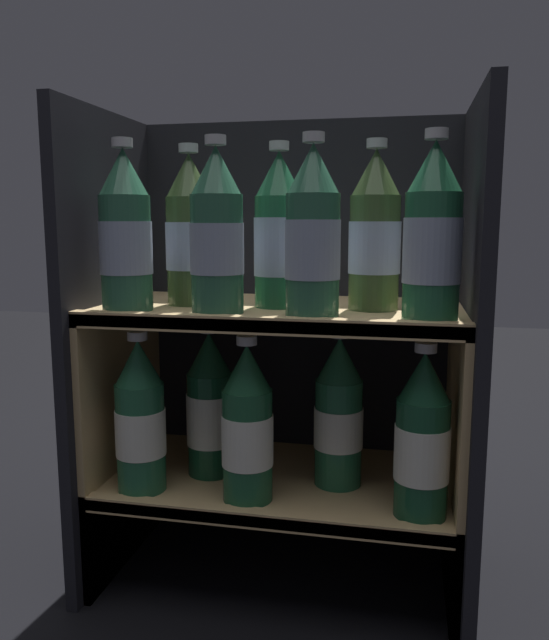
% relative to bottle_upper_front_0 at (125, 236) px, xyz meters
% --- Properties ---
extents(ground_plane, '(6.00, 6.00, 0.00)m').
position_rel_bottle_upper_front_0_xyz_m(ground_plane, '(0.22, -0.06, -0.60)').
color(ground_plane, black).
extents(fridge_back_wall, '(0.63, 0.02, 0.80)m').
position_rel_bottle_upper_front_0_xyz_m(fridge_back_wall, '(0.22, 0.27, -0.20)').
color(fridge_back_wall, black).
rests_on(fridge_back_wall, ground_plane).
extents(fridge_side_left, '(0.02, 0.36, 0.80)m').
position_rel_bottle_upper_front_0_xyz_m(fridge_side_left, '(-0.08, 0.10, -0.20)').
color(fridge_side_left, black).
rests_on(fridge_side_left, ground_plane).
extents(fridge_side_right, '(0.02, 0.36, 0.80)m').
position_rel_bottle_upper_front_0_xyz_m(fridge_side_right, '(0.53, 0.10, -0.20)').
color(fridge_side_right, black).
rests_on(fridge_side_right, ground_plane).
extents(shelf_lower, '(0.59, 0.32, 0.19)m').
position_rel_bottle_upper_front_0_xyz_m(shelf_lower, '(0.22, 0.09, -0.45)').
color(shelf_lower, tan).
rests_on(shelf_lower, ground_plane).
extents(shelf_upper, '(0.59, 0.32, 0.49)m').
position_rel_bottle_upper_front_0_xyz_m(shelf_upper, '(0.22, 0.09, -0.24)').
color(shelf_upper, tan).
rests_on(shelf_upper, ground_plane).
extents(bottle_upper_front_0, '(0.08, 0.08, 0.26)m').
position_rel_bottle_upper_front_0_xyz_m(bottle_upper_front_0, '(0.00, 0.00, 0.00)').
color(bottle_upper_front_0, '#285B42').
rests_on(bottle_upper_front_0, shelf_upper).
extents(bottle_upper_front_1, '(0.08, 0.08, 0.26)m').
position_rel_bottle_upper_front_0_xyz_m(bottle_upper_front_1, '(0.15, 0.00, 0.00)').
color(bottle_upper_front_1, '#285B42').
rests_on(bottle_upper_front_1, shelf_upper).
extents(bottle_upper_front_2, '(0.08, 0.08, 0.26)m').
position_rel_bottle_upper_front_0_xyz_m(bottle_upper_front_2, '(0.29, -0.00, -0.00)').
color(bottle_upper_front_2, '#285B42').
rests_on(bottle_upper_front_2, shelf_upper).
extents(bottle_upper_front_3, '(0.08, 0.08, 0.26)m').
position_rel_bottle_upper_front_0_xyz_m(bottle_upper_front_3, '(0.46, -0.00, -0.00)').
color(bottle_upper_front_3, '#1E5638').
rests_on(bottle_upper_front_3, shelf_upper).
extents(bottle_upper_back_0, '(0.08, 0.08, 0.26)m').
position_rel_bottle_upper_front_0_xyz_m(bottle_upper_back_0, '(0.07, 0.09, 0.00)').
color(bottle_upper_back_0, '#384C28').
rests_on(bottle_upper_back_0, shelf_upper).
extents(bottle_upper_back_1, '(0.08, 0.08, 0.26)m').
position_rel_bottle_upper_front_0_xyz_m(bottle_upper_back_1, '(0.22, 0.09, -0.00)').
color(bottle_upper_back_1, '#1E5638').
rests_on(bottle_upper_back_1, shelf_upper).
extents(bottle_upper_back_2, '(0.08, 0.08, 0.26)m').
position_rel_bottle_upper_front_0_xyz_m(bottle_upper_back_2, '(0.38, 0.09, 0.00)').
color(bottle_upper_back_2, '#384C28').
rests_on(bottle_upper_back_2, shelf_upper).
extents(bottle_lower_front_0, '(0.08, 0.08, 0.26)m').
position_rel_bottle_upper_front_0_xyz_m(bottle_lower_front_0, '(0.01, -0.00, -0.30)').
color(bottle_lower_front_0, '#1E5638').
rests_on(bottle_lower_front_0, shelf_lower).
extents(bottle_lower_front_1, '(0.08, 0.08, 0.26)m').
position_rel_bottle_upper_front_0_xyz_m(bottle_lower_front_1, '(0.19, 0.00, -0.30)').
color(bottle_lower_front_1, '#194C2D').
rests_on(bottle_lower_front_1, shelf_lower).
extents(bottle_lower_front_2, '(0.08, 0.08, 0.26)m').
position_rel_bottle_upper_front_0_xyz_m(bottle_lower_front_2, '(0.46, -0.00, -0.30)').
color(bottle_lower_front_2, '#144228').
rests_on(bottle_lower_front_2, shelf_lower).
extents(bottle_lower_back_0, '(0.08, 0.08, 0.26)m').
position_rel_bottle_upper_front_0_xyz_m(bottle_lower_back_0, '(0.10, 0.09, -0.30)').
color(bottle_lower_back_0, '#144228').
rests_on(bottle_lower_back_0, shelf_lower).
extents(bottle_lower_back_1, '(0.08, 0.08, 0.26)m').
position_rel_bottle_upper_front_0_xyz_m(bottle_lower_back_1, '(0.33, 0.09, -0.30)').
color(bottle_lower_back_1, '#1E5638').
rests_on(bottle_lower_back_1, shelf_lower).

